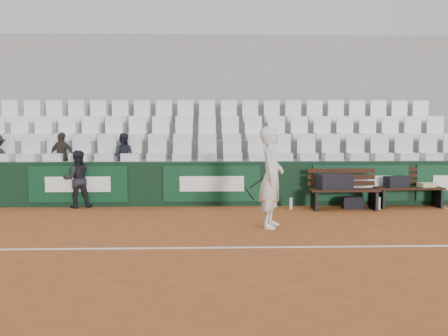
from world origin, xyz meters
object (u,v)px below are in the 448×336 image
at_px(ball_kid, 78,179).
at_px(bench_right, 409,197).
at_px(sports_bag_ground, 352,203).
at_px(water_bottle_far, 379,203).
at_px(water_bottle_near, 291,204).
at_px(spectator_c, 123,137).
at_px(bench_left, 344,199).
at_px(sports_bag_right, 396,182).
at_px(tennis_player, 271,177).
at_px(sports_bag_left, 335,182).
at_px(spectator_b, 62,137).

bearing_deg(ball_kid, bench_right, 162.75).
height_order(bench_right, sports_bag_ground, bench_right).
distance_m(sports_bag_ground, water_bottle_far, 0.56).
distance_m(water_bottle_near, spectator_c, 4.23).
xyz_separation_m(bench_right, ball_kid, (-7.43, 0.17, 0.42)).
relative_size(bench_left, sports_bag_right, 2.80).
distance_m(water_bottle_far, ball_kid, 6.68).
relative_size(tennis_player, spectator_c, 1.64).
relative_size(bench_right, water_bottle_near, 5.92).
bearing_deg(spectator_c, ball_kid, 47.31).
bearing_deg(tennis_player, spectator_c, 136.36).
height_order(bench_right, tennis_player, tennis_player).
xyz_separation_m(sports_bag_right, ball_kid, (-7.15, 0.15, 0.07)).
height_order(bench_left, sports_bag_ground, bench_left).
bearing_deg(water_bottle_near, bench_right, 4.48).
distance_m(bench_left, sports_bag_ground, 0.28).
bearing_deg(tennis_player, bench_left, 44.61).
bearing_deg(sports_bag_right, spectator_c, 171.91).
height_order(sports_bag_left, sports_bag_right, sports_bag_left).
height_order(bench_right, sports_bag_left, sports_bag_left).
bearing_deg(tennis_player, sports_bag_ground, 43.37).
distance_m(bench_left, sports_bag_right, 1.35).
height_order(water_bottle_near, ball_kid, ball_kid).
xyz_separation_m(water_bottle_far, spectator_b, (-7.17, 1.22, 1.42)).
bearing_deg(bench_right, water_bottle_far, -158.60).
xyz_separation_m(sports_bag_right, sports_bag_ground, (-1.04, -0.17, -0.44)).
bearing_deg(water_bottle_far, bench_right, 21.40).
xyz_separation_m(water_bottle_near, ball_kid, (-4.72, 0.38, 0.51)).
xyz_separation_m(sports_bag_ground, water_bottle_near, (-1.38, -0.06, -0.00)).
xyz_separation_m(water_bottle_near, water_bottle_far, (1.91, -0.10, 0.01)).
relative_size(bench_left, sports_bag_ground, 3.49).
relative_size(sports_bag_right, water_bottle_far, 1.93).
relative_size(ball_kid, spectator_c, 1.16).
distance_m(ball_kid, spectator_c, 1.48).
height_order(sports_bag_left, spectator_c, spectator_c).
bearing_deg(water_bottle_far, bench_left, 178.06).
relative_size(bench_right, sports_bag_ground, 3.49).
relative_size(water_bottle_near, ball_kid, 0.20).
relative_size(sports_bag_right, spectator_c, 0.49).
xyz_separation_m(water_bottle_far, tennis_player, (-2.59, -1.78, 0.77)).
distance_m(sports_bag_left, ball_kid, 5.69).
relative_size(sports_bag_left, sports_bag_right, 1.42).
bearing_deg(sports_bag_right, spectator_b, 173.40).
relative_size(bench_left, ball_kid, 1.17).
relative_size(bench_right, spectator_c, 1.36).
height_order(sports_bag_ground, water_bottle_far, water_bottle_far).
relative_size(bench_right, water_bottle_far, 5.41).
height_order(sports_bag_right, ball_kid, ball_kid).
xyz_separation_m(sports_bag_ground, tennis_player, (-2.06, -1.94, 0.78)).
bearing_deg(ball_kid, sports_bag_left, 159.83).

